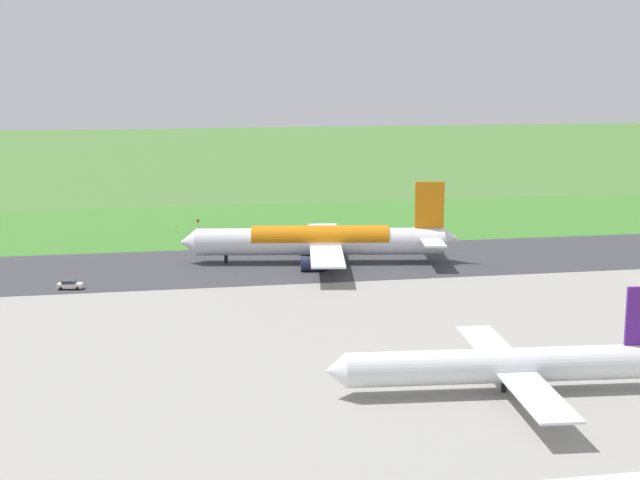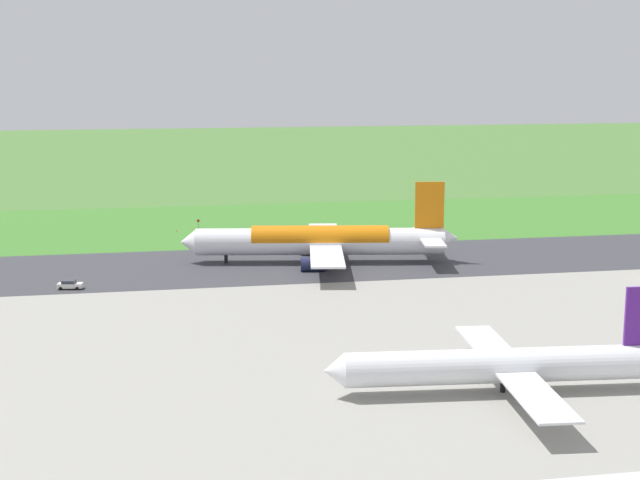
{
  "view_description": "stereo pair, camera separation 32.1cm",
  "coord_description": "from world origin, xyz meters",
  "px_view_note": "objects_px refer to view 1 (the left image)",
  "views": [
    {
      "loc": [
        34.88,
        171.54,
        37.62
      ],
      "look_at": [
        2.79,
        0.0,
        4.5
      ],
      "focal_mm": 51.57,
      "sensor_mm": 36.0,
      "label": 1
    },
    {
      "loc": [
        34.56,
        171.6,
        37.62
      ],
      "look_at": [
        2.79,
        0.0,
        4.5
      ],
      "focal_mm": 51.57,
      "sensor_mm": 36.0,
      "label": 2
    }
  ],
  "objects_px": {
    "airliner_main": "(322,241)",
    "airliner_parked_mid": "(507,365)",
    "service_car_followme": "(70,285)",
    "traffic_cone_orange": "(176,231)",
    "no_stopping_sign": "(198,223)"
  },
  "relations": [
    {
      "from": "airliner_main",
      "to": "airliner_parked_mid",
      "type": "height_order",
      "value": "airliner_main"
    },
    {
      "from": "airliner_main",
      "to": "airliner_parked_mid",
      "type": "relative_size",
      "value": 1.27
    },
    {
      "from": "airliner_parked_mid",
      "to": "service_car_followme",
      "type": "distance_m",
      "value": 81.97
    },
    {
      "from": "airliner_parked_mid",
      "to": "traffic_cone_orange",
      "type": "xyz_separation_m",
      "value": [
        34.61,
        -113.84,
        -3.1
      ]
    },
    {
      "from": "airliner_main",
      "to": "traffic_cone_orange",
      "type": "bearing_deg",
      "value": -55.53
    },
    {
      "from": "service_car_followme",
      "to": "no_stopping_sign",
      "type": "height_order",
      "value": "no_stopping_sign"
    },
    {
      "from": "service_car_followme",
      "to": "airliner_main",
      "type": "bearing_deg",
      "value": -163.91
    },
    {
      "from": "airliner_main",
      "to": "airliner_parked_mid",
      "type": "bearing_deg",
      "value": 95.95
    },
    {
      "from": "airliner_main",
      "to": "service_car_followme",
      "type": "relative_size",
      "value": 12.16
    },
    {
      "from": "airliner_parked_mid",
      "to": "no_stopping_sign",
      "type": "height_order",
      "value": "airliner_parked_mid"
    },
    {
      "from": "airliner_parked_mid",
      "to": "traffic_cone_orange",
      "type": "height_order",
      "value": "airliner_parked_mid"
    },
    {
      "from": "service_car_followme",
      "to": "traffic_cone_orange",
      "type": "distance_m",
      "value": 56.01
    },
    {
      "from": "airliner_parked_mid",
      "to": "traffic_cone_orange",
      "type": "bearing_deg",
      "value": -73.09
    },
    {
      "from": "airliner_main",
      "to": "service_car_followme",
      "type": "xyz_separation_m",
      "value": [
        46.46,
        13.4,
        -3.51
      ]
    },
    {
      "from": "no_stopping_sign",
      "to": "traffic_cone_orange",
      "type": "height_order",
      "value": "no_stopping_sign"
    }
  ]
}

